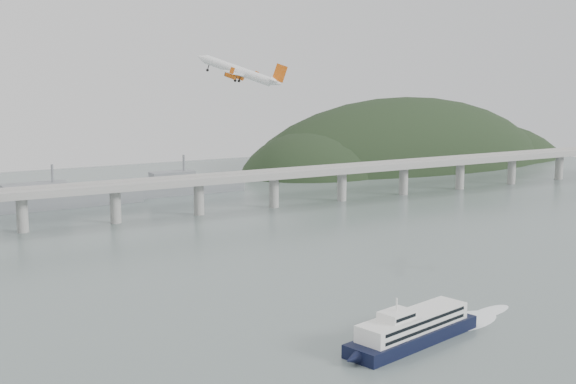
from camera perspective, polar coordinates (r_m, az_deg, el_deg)
ground at (r=276.31m, az=5.59°, el=-9.02°), size 900.00×900.00×0.00m
bridge at (r=446.71m, az=-9.15°, el=0.30°), size 800.00×22.00×23.90m
headland at (r=706.94m, az=9.45°, el=0.55°), size 365.00×155.00×156.00m
ferry at (r=250.55m, az=9.23°, el=-9.97°), size 85.68×31.32×16.43m
airliner at (r=329.51m, az=-3.58°, el=8.89°), size 32.60×31.67×15.78m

